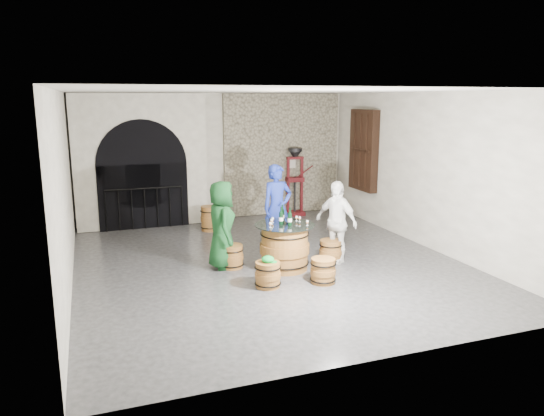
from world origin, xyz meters
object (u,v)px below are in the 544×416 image
object	(u,v)px
barrel_stool_left	(232,256)
barrel_stool_near_left	(268,275)
person_green	(222,225)
wine_bottle_center	(290,218)
barrel_stool_near_right	(323,271)
barrel_stool_far	(279,243)
barrel_stool_right	(331,251)
person_white	(336,222)
wine_bottle_left	(281,217)
corking_press	(295,176)
barrel_table	(285,247)
side_barrel	(210,218)
person_blue	(277,207)
wine_bottle_right	(282,215)

from	to	relation	value
barrel_stool_left	barrel_stool_near_left	distance (m)	1.20
person_green	wine_bottle_center	bearing A→B (deg)	-111.46
barrel_stool_left	barrel_stool_near_right	bearing A→B (deg)	-46.48
barrel_stool_far	barrel_stool_right	xyz separation A→B (m)	(0.73, -0.87, 0.00)
barrel_stool_near_left	person_white	bearing A→B (deg)	26.93
barrel_stool_far	barrel_stool_right	world-z (taller)	same
barrel_stool_far	person_white	size ratio (longest dim) A/B	0.28
barrel_stool_left	person_white	bearing A→B (deg)	-9.21
barrel_stool_right	wine_bottle_center	size ratio (longest dim) A/B	1.36
barrel_stool_left	barrel_stool_right	bearing A→B (deg)	-9.93
barrel_stool_near_right	barrel_stool_near_left	distance (m)	0.95
wine_bottle_left	corking_press	xyz separation A→B (m)	(1.94, 4.05, 0.07)
barrel_stool_right	barrel_stool_near_right	size ratio (longest dim) A/B	1.00
person_white	barrel_table	bearing A→B (deg)	-112.03
barrel_table	barrel_stool_right	xyz separation A→B (m)	(0.97, 0.07, -0.20)
barrel_stool_near_right	side_barrel	bearing A→B (deg)	103.63
barrel_stool_near_left	person_white	distance (m)	1.96
barrel_stool_left	corking_press	xyz separation A→B (m)	(2.76, 3.66, 0.83)
barrel_stool_near_left	wine_bottle_center	distance (m)	1.20
barrel_stool_near_left	corking_press	bearing A→B (deg)	62.96
barrel_stool_far	side_barrel	world-z (taller)	side_barrel
side_barrel	barrel_stool_far	bearing A→B (deg)	-68.55
person_blue	wine_bottle_right	size ratio (longest dim) A/B	5.44
barrel_table	person_white	distance (m)	1.14
wine_bottle_center	side_barrel	world-z (taller)	wine_bottle_center
barrel_table	barrel_stool_right	size ratio (longest dim) A/B	2.48
barrel_stool_near_right	corking_press	world-z (taller)	corking_press
barrel_stool_near_right	barrel_stool_near_left	xyz separation A→B (m)	(-0.94, 0.14, 0.00)
wine_bottle_center	wine_bottle_left	bearing A→B (deg)	136.81
person_blue	person_white	size ratio (longest dim) A/B	1.13
person_green	barrel_stool_near_right	bearing A→B (deg)	-128.71
person_green	barrel_stool_near_left	bearing A→B (deg)	-154.02
side_barrel	corking_press	bearing A→B (deg)	18.65
wine_bottle_left	wine_bottle_center	distance (m)	0.17
wine_bottle_left	barrel_stool_near_right	bearing A→B (deg)	-65.77
barrel_stool_far	person_green	distance (m)	1.50
person_green	wine_bottle_center	size ratio (longest dim) A/B	4.99
person_blue	corking_press	bearing A→B (deg)	54.64
barrel_stool_far	corking_press	world-z (taller)	corking_press
barrel_stool_near_left	wine_bottle_center	size ratio (longest dim) A/B	1.36
person_green	person_white	xyz separation A→B (m)	(2.12, -0.39, -0.03)
person_green	person_blue	size ratio (longest dim) A/B	0.92
barrel_stool_right	barrel_stool_left	bearing A→B (deg)	170.07
barrel_stool_near_right	side_barrel	world-z (taller)	side_barrel
wine_bottle_right	corking_press	distance (m)	4.28
barrel_stool_left	person_blue	xyz separation A→B (m)	(1.20, 0.83, 0.67)
wine_bottle_right	barrel_stool_right	bearing A→B (deg)	-7.72
wine_bottle_center	wine_bottle_right	size ratio (longest dim) A/B	1.00
barrel_stool_right	wine_bottle_right	xyz separation A→B (m)	(-0.94, 0.13, 0.76)
person_white	corking_press	distance (m)	4.07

